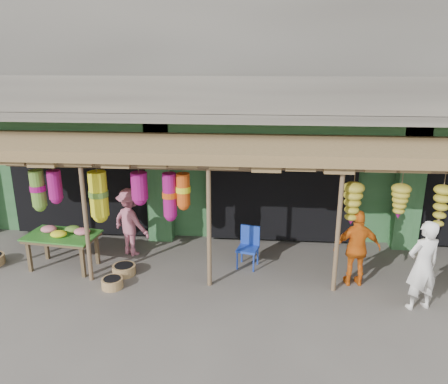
# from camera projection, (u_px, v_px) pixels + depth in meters

# --- Properties ---
(ground) EXTENTS (80.00, 80.00, 0.00)m
(ground) POSITION_uv_depth(u_px,v_px,m) (283.00, 283.00, 9.04)
(ground) COLOR #514C47
(ground) RESTS_ON ground
(building) EXTENTS (16.40, 6.80, 7.00)m
(building) POSITION_uv_depth(u_px,v_px,m) (280.00, 97.00, 12.67)
(building) COLOR gray
(building) RESTS_ON ground
(awning) EXTENTS (14.00, 2.70, 2.79)m
(awning) POSITION_uv_depth(u_px,v_px,m) (279.00, 153.00, 9.05)
(awning) COLOR brown
(awning) RESTS_ON ground
(flower_table) EXTENTS (1.62, 1.07, 0.92)m
(flower_table) POSITION_uv_depth(u_px,v_px,m) (63.00, 236.00, 9.52)
(flower_table) COLOR brown
(flower_table) RESTS_ON ground
(blue_chair) EXTENTS (0.52, 0.53, 0.91)m
(blue_chair) POSITION_uv_depth(u_px,v_px,m) (249.00, 244.00, 9.67)
(blue_chair) COLOR #1A39AD
(blue_chair) RESTS_ON ground
(basket_left) EXTENTS (0.61, 0.61, 0.21)m
(basket_left) POSITION_uv_depth(u_px,v_px,m) (124.00, 270.00, 9.38)
(basket_left) COLOR brown
(basket_left) RESTS_ON ground
(basket_right) EXTENTS (0.52, 0.52, 0.20)m
(basket_right) POSITION_uv_depth(u_px,v_px,m) (112.00, 283.00, 8.84)
(basket_right) COLOR olive
(basket_right) RESTS_ON ground
(person_front) EXTENTS (0.73, 0.59, 1.73)m
(person_front) POSITION_uv_depth(u_px,v_px,m) (423.00, 266.00, 7.90)
(person_front) COLOR white
(person_front) RESTS_ON ground
(person_vendor) EXTENTS (0.97, 0.47, 1.60)m
(person_vendor) POSITION_uv_depth(u_px,v_px,m) (357.00, 248.00, 8.77)
(person_vendor) COLOR orange
(person_vendor) RESTS_ON ground
(person_shopper) EXTENTS (1.20, 1.05, 1.62)m
(person_shopper) POSITION_uv_depth(u_px,v_px,m) (131.00, 222.00, 10.16)
(person_shopper) COLOR #CA6B81
(person_shopper) RESTS_ON ground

